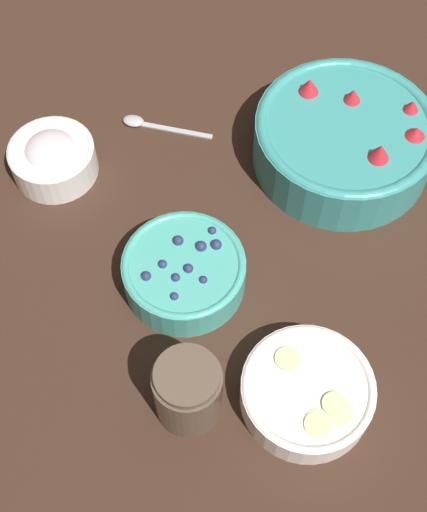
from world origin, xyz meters
TOP-DOWN VIEW (x-y plane):
  - ground_plane at (0.00, 0.00)m, footprint 4.00×4.00m
  - bowl_strawberries at (0.19, -0.21)m, footprint 0.25×0.25m
  - bowl_blueberries at (0.00, 0.02)m, footprint 0.16×0.16m
  - bowl_bananas at (-0.17, -0.11)m, footprint 0.16×0.16m
  - bowl_cream at (0.20, 0.20)m, footprint 0.12×0.12m
  - jar_chocolate at (-0.17, 0.03)m, footprint 0.08×0.08m
  - spoon at (0.27, 0.06)m, footprint 0.06×0.14m

SIDE VIEW (x-z plane):
  - ground_plane at x=0.00m, z-range 0.00..0.00m
  - spoon at x=0.27m, z-range 0.00..0.01m
  - bowl_bananas at x=-0.17m, z-range 0.00..0.05m
  - bowl_blueberries at x=0.00m, z-range 0.00..0.06m
  - bowl_cream at x=0.20m, z-range 0.00..0.06m
  - bowl_strawberries at x=0.19m, z-range 0.00..0.10m
  - jar_chocolate at x=-0.17m, z-range 0.00..0.10m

